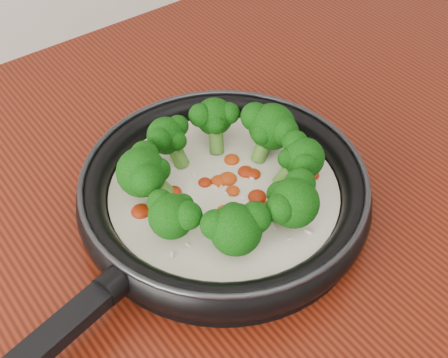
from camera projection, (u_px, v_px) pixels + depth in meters
skillet at (223, 191)px, 0.68m from camera, size 0.53×0.39×0.09m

